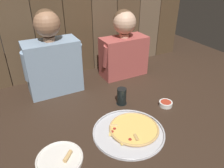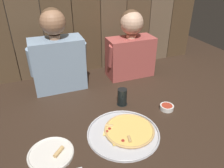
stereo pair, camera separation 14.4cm
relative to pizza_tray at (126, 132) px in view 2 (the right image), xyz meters
name	(u,v)px [view 2 (the right image)]	position (x,y,z in m)	size (l,w,h in m)	color
ground_plane	(120,113)	(0.04, 0.19, -0.01)	(3.20, 3.20, 0.00)	#332319
pizza_tray	(126,132)	(0.00, 0.00, 0.00)	(0.43, 0.43, 0.03)	silver
dinner_plate	(51,154)	(-0.44, -0.01, 0.00)	(0.24, 0.24, 0.03)	white
drinking_glass	(122,97)	(0.10, 0.29, 0.05)	(0.08, 0.08, 0.12)	black
dipping_bowl	(167,107)	(0.36, 0.12, 0.01)	(0.09, 0.09, 0.03)	white
diner_left	(57,55)	(-0.27, 0.69, 0.27)	(0.43, 0.21, 0.62)	#849EB7
diner_right	(131,47)	(0.35, 0.69, 0.25)	(0.43, 0.20, 0.57)	#AD4C47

